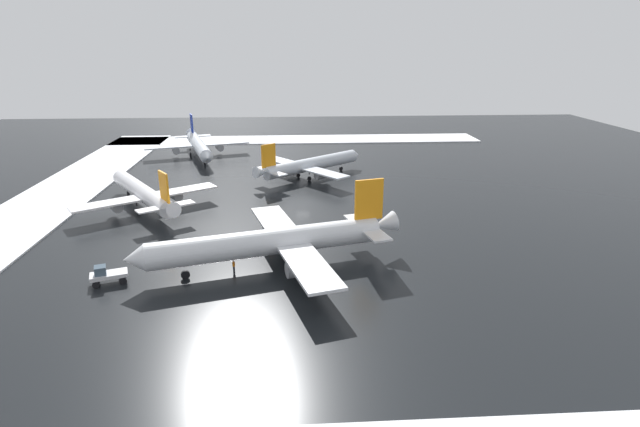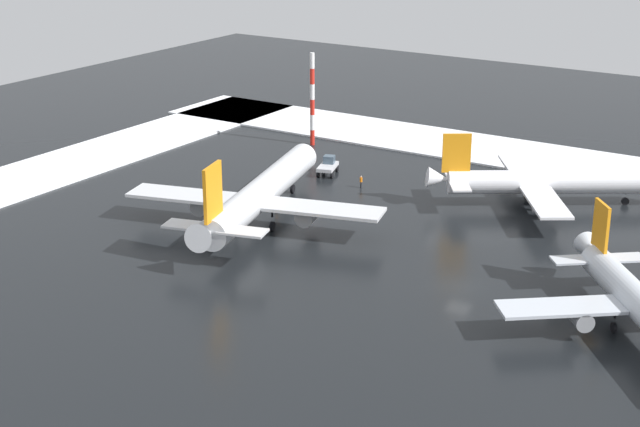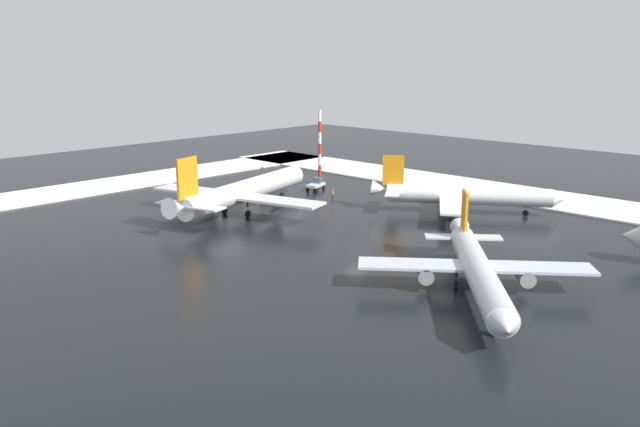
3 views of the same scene
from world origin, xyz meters
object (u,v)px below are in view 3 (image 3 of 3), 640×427
(airplane_parked_starboard, at_px, (243,191))
(pushback_tug, at_px, (316,184))
(ground_crew_beside_wing, at_px, (333,193))
(airplane_parked_portside, at_px, (463,195))
(ground_crew_near_tug, at_px, (263,201))
(airplane_distant_tail, at_px, (478,269))
(antenna_mast, at_px, (320,143))

(airplane_parked_starboard, height_order, pushback_tug, airplane_parked_starboard)
(airplane_parked_starboard, relative_size, ground_crew_beside_wing, 22.07)
(airplane_parked_portside, xyz_separation_m, ground_crew_near_tug, (28.59, 19.60, -2.19))
(airplane_distant_tail, xyz_separation_m, antenna_mast, (62.35, -40.49, 4.14))
(ground_crew_beside_wing, bearing_deg, airplane_parked_portside, -26.05)
(airplane_parked_starboard, height_order, antenna_mast, antenna_mast)
(airplane_parked_portside, xyz_separation_m, pushback_tug, (30.96, 3.47, -1.87))
(airplane_parked_starboard, bearing_deg, antenna_mast, 7.61)
(pushback_tug, distance_m, ground_crew_near_tug, 16.31)
(antenna_mast, bearing_deg, airplane_distant_tail, 147.00)
(airplane_parked_starboard, distance_m, pushback_tug, 22.18)
(airplane_distant_tail, height_order, pushback_tug, airplane_distant_tail)
(airplane_parked_starboard, distance_m, airplane_parked_portside, 36.98)
(pushback_tug, bearing_deg, airplane_parked_starboard, 171.66)
(airplane_parked_starboard, bearing_deg, ground_crew_near_tug, -0.20)
(airplane_parked_portside, bearing_deg, pushback_tug, 153.07)
(airplane_parked_portside, xyz_separation_m, airplane_distant_tail, (-21.02, 32.05, -0.05))
(airplane_parked_portside, relative_size, antenna_mast, 1.95)
(airplane_parked_starboard, height_order, airplane_distant_tail, airplane_parked_starboard)
(airplane_parked_starboard, relative_size, airplane_parked_portside, 1.33)
(airplane_parked_starboard, xyz_separation_m, pushback_tug, (3.87, -21.70, -2.48))
(airplane_parked_starboard, xyz_separation_m, airplane_parked_portside, (-27.08, -25.17, -0.61))
(pushback_tug, relative_size, ground_crew_near_tug, 2.96)
(antenna_mast, bearing_deg, ground_crew_beside_wing, 139.59)
(airplane_distant_tail, xyz_separation_m, ground_crew_beside_wing, (44.79, -25.54, -2.14))
(airplane_distant_tail, bearing_deg, antenna_mast, -161.72)
(ground_crew_beside_wing, bearing_deg, airplane_distant_tail, -71.06)
(airplane_parked_portside, height_order, ground_crew_near_tug, airplane_parked_portside)
(pushback_tug, xyz_separation_m, ground_crew_near_tug, (-2.37, 16.14, -0.31))
(pushback_tug, xyz_separation_m, antenna_mast, (10.37, -11.90, 5.96))
(antenna_mast, bearing_deg, pushback_tug, 131.06)
(ground_crew_beside_wing, bearing_deg, airplane_parked_starboard, -141.46)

